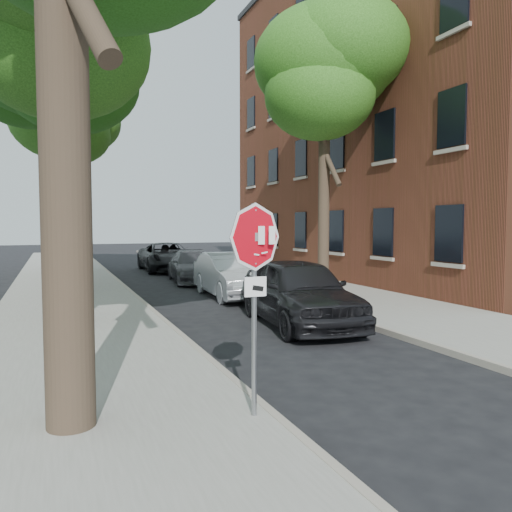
{
  "coord_description": "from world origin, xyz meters",
  "views": [
    {
      "loc": [
        -2.94,
        -5.57,
        2.47
      ],
      "look_at": [
        -0.45,
        0.55,
        2.05
      ],
      "focal_mm": 35.0,
      "sensor_mm": 36.0,
      "label": 1
    }
  ],
  "objects_px": {
    "apartment_building": "(427,117)",
    "tree_mid_a": "(62,2)",
    "tree_far": "(55,128)",
    "tree_mid_b": "(64,72)",
    "tree_right": "(323,90)",
    "car_d": "(167,257)",
    "car_a": "(299,291)",
    "stop_sign": "(255,268)",
    "car_b": "(231,275)",
    "car_c": "(193,266)"
  },
  "relations": [
    {
      "from": "apartment_building",
      "to": "tree_mid_a",
      "type": "bearing_deg",
      "value": -157.51
    },
    {
      "from": "tree_mid_a",
      "to": "tree_far",
      "type": "xyz_separation_m",
      "value": [
        -0.1,
        13.99,
        -0.39
      ]
    },
    {
      "from": "tree_far",
      "to": "apartment_building",
      "type": "bearing_deg",
      "value": -23.04
    },
    {
      "from": "tree_mid_b",
      "to": "tree_right",
      "type": "distance_m",
      "value": 9.34
    },
    {
      "from": "tree_far",
      "to": "tree_right",
      "type": "distance_m",
      "value": 14.02
    },
    {
      "from": "tree_mid_b",
      "to": "car_d",
      "type": "bearing_deg",
      "value": 51.79
    },
    {
      "from": "apartment_building",
      "to": "car_a",
      "type": "relative_size",
      "value": 4.15
    },
    {
      "from": "stop_sign",
      "to": "tree_right",
      "type": "bearing_deg",
      "value": 56.62
    },
    {
      "from": "car_b",
      "to": "apartment_building",
      "type": "bearing_deg",
      "value": 20.25
    },
    {
      "from": "car_a",
      "to": "car_d",
      "type": "xyz_separation_m",
      "value": [
        0.0,
        15.26,
        -0.08
      ]
    },
    {
      "from": "stop_sign",
      "to": "tree_far",
      "type": "bearing_deg",
      "value": 95.46
    },
    {
      "from": "tree_mid_b",
      "to": "tree_far",
      "type": "bearing_deg",
      "value": 92.44
    },
    {
      "from": "apartment_building",
      "to": "car_a",
      "type": "distance_m",
      "value": 15.91
    },
    {
      "from": "apartment_building",
      "to": "car_a",
      "type": "height_order",
      "value": "apartment_building"
    },
    {
      "from": "apartment_building",
      "to": "stop_sign",
      "type": "distance_m",
      "value": 21.1
    },
    {
      "from": "stop_sign",
      "to": "car_d",
      "type": "relative_size",
      "value": 0.48
    },
    {
      "from": "tree_far",
      "to": "car_b",
      "type": "relative_size",
      "value": 2.03
    },
    {
      "from": "stop_sign",
      "to": "car_d",
      "type": "xyz_separation_m",
      "value": [
        3.3,
        20.53,
        -1.2
      ]
    },
    {
      "from": "stop_sign",
      "to": "tree_mid_a",
      "type": "height_order",
      "value": "tree_mid_a"
    },
    {
      "from": "tree_right",
      "to": "car_d",
      "type": "height_order",
      "value": "tree_right"
    },
    {
      "from": "apartment_building",
      "to": "stop_sign",
      "type": "xyz_separation_m",
      "value": [
        -14.7,
        -14.03,
        -5.71
      ]
    },
    {
      "from": "tree_mid_b",
      "to": "tree_right",
      "type": "height_order",
      "value": "tree_mid_b"
    },
    {
      "from": "stop_sign",
      "to": "tree_mid_b",
      "type": "xyz_separation_m",
      "value": [
        -1.72,
        14.15,
        6.05
      ]
    },
    {
      "from": "car_d",
      "to": "tree_right",
      "type": "bearing_deg",
      "value": -70.8
    },
    {
      "from": "car_a",
      "to": "tree_right",
      "type": "bearing_deg",
      "value": 61.48
    },
    {
      "from": "apartment_building",
      "to": "tree_right",
      "type": "xyz_separation_m",
      "value": [
        -8.02,
        -3.89,
        -0.44
      ]
    },
    {
      "from": "tree_right",
      "to": "car_b",
      "type": "bearing_deg",
      "value": 177.23
    },
    {
      "from": "car_c",
      "to": "car_b",
      "type": "bearing_deg",
      "value": -84.05
    },
    {
      "from": "tree_mid_a",
      "to": "car_d",
      "type": "distance_m",
      "value": 15.92
    },
    {
      "from": "tree_mid_a",
      "to": "tree_far",
      "type": "distance_m",
      "value": 14.0
    },
    {
      "from": "tree_far",
      "to": "car_b",
      "type": "xyz_separation_m",
      "value": [
        5.32,
        -10.84,
        -6.46
      ]
    },
    {
      "from": "tree_mid_a",
      "to": "car_d",
      "type": "xyz_separation_m",
      "value": [
        5.22,
        13.39,
        -6.85
      ]
    },
    {
      "from": "tree_right",
      "to": "car_a",
      "type": "bearing_deg",
      "value": -124.8
    },
    {
      "from": "tree_far",
      "to": "car_c",
      "type": "distance_m",
      "value": 10.31
    },
    {
      "from": "apartment_building",
      "to": "stop_sign",
      "type": "relative_size",
      "value": 7.74
    },
    {
      "from": "tree_far",
      "to": "car_d",
      "type": "height_order",
      "value": "tree_far"
    },
    {
      "from": "car_a",
      "to": "car_d",
      "type": "relative_size",
      "value": 0.9
    },
    {
      "from": "apartment_building",
      "to": "car_b",
      "type": "relative_size",
      "value": 4.41
    },
    {
      "from": "car_d",
      "to": "car_b",
      "type": "bearing_deg",
      "value": -88.8
    },
    {
      "from": "tree_mid_b",
      "to": "car_a",
      "type": "relative_size",
      "value": 2.13
    },
    {
      "from": "car_a",
      "to": "car_b",
      "type": "distance_m",
      "value": 5.03
    },
    {
      "from": "tree_right",
      "to": "car_c",
      "type": "bearing_deg",
      "value": 123.66
    },
    {
      "from": "tree_mid_b",
      "to": "apartment_building",
      "type": "bearing_deg",
      "value": -0.43
    },
    {
      "from": "car_a",
      "to": "car_b",
      "type": "height_order",
      "value": "car_a"
    },
    {
      "from": "stop_sign",
      "to": "car_d",
      "type": "height_order",
      "value": "stop_sign"
    },
    {
      "from": "car_a",
      "to": "stop_sign",
      "type": "bearing_deg",
      "value": -115.76
    },
    {
      "from": "tree_right",
      "to": "car_b",
      "type": "height_order",
      "value": "tree_right"
    },
    {
      "from": "tree_far",
      "to": "tree_mid_b",
      "type": "bearing_deg",
      "value": -87.56
    },
    {
      "from": "apartment_building",
      "to": "car_a",
      "type": "bearing_deg",
      "value": -142.49
    },
    {
      "from": "tree_mid_a",
      "to": "car_c",
      "type": "relative_size",
      "value": 2.12
    }
  ]
}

